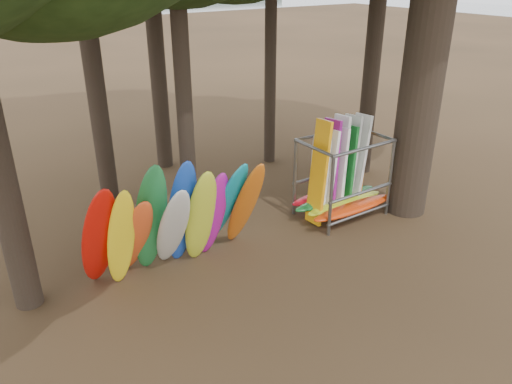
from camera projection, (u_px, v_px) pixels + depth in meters
ground at (306, 262)px, 12.05m from camera, size 120.00×120.00×0.00m
kayak_row at (174, 222)px, 11.09m from camera, size 4.18×2.24×3.11m
storage_rack at (342, 180)px, 13.93m from camera, size 2.95×1.62×2.89m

